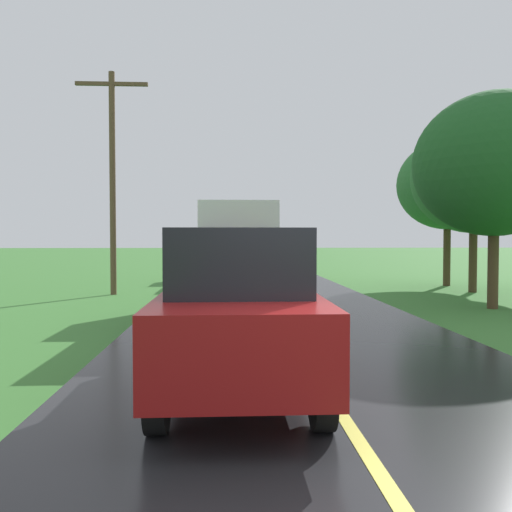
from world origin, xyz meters
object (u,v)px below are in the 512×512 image
utility_pole_roadside (113,174)px  roadside_tree_far_left (448,185)px  roadside_tree_near_left (474,178)px  following_car (238,309)px  banana_truck_far (240,248)px  banana_truck_near (238,255)px  roadside_tree_mid_right (495,165)px

utility_pole_roadside → roadside_tree_far_left: (12.59, 2.63, -0.03)m
roadside_tree_near_left → following_car: size_ratio=1.45×
roadside_tree_far_left → roadside_tree_near_left: bearing=-93.4°
roadside_tree_far_left → banana_truck_far: bearing=156.4°
banana_truck_near → banana_truck_far: size_ratio=1.00×
banana_truck_far → roadside_tree_near_left: size_ratio=0.98×
roadside_tree_far_left → utility_pole_roadside: bearing=-168.2°
roadside_tree_near_left → banana_truck_near: bearing=-150.6°
roadside_tree_mid_right → roadside_tree_far_left: (1.61, 6.73, 0.16)m
roadside_tree_near_left → roadside_tree_far_left: 2.54m
banana_truck_far → roadside_tree_far_left: (8.19, -3.59, 2.56)m
utility_pole_roadside → banana_truck_near: bearing=-48.0°
roadside_tree_far_left → following_car: roadside_tree_far_left is taller
roadside_tree_far_left → following_car: size_ratio=1.42×
utility_pole_roadside → roadside_tree_near_left: bearing=0.4°
banana_truck_near → roadside_tree_near_left: 9.87m
utility_pole_roadside → roadside_tree_near_left: utility_pole_roadside is taller
banana_truck_far → roadside_tree_mid_right: 12.47m
banana_truck_far → roadside_tree_mid_right: bearing=-57.4°
banana_truck_far → following_car: banana_truck_far is taller
following_car → banana_truck_far: bearing=88.7°
roadside_tree_far_left → following_car: 16.94m
banana_truck_far → utility_pole_roadside: (-4.40, -6.22, 2.60)m
utility_pole_roadside → following_car: bearing=-71.1°
roadside_tree_mid_right → roadside_tree_far_left: size_ratio=0.99×
banana_truck_near → roadside_tree_far_left: (8.46, 7.21, 2.55)m
utility_pole_roadside → following_car: (4.00, -11.67, -2.99)m
utility_pole_roadside → roadside_tree_mid_right: utility_pole_roadside is taller
utility_pole_roadside → roadside_tree_mid_right: size_ratio=1.28×
banana_truck_near → roadside_tree_mid_right: 7.27m
banana_truck_far → roadside_tree_far_left: bearing=-23.6°
banana_truck_far → roadside_tree_near_left: bearing=-37.3°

